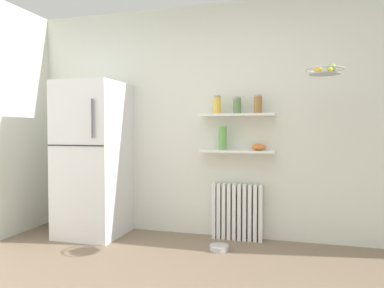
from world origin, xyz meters
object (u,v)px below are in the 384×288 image
at_px(vase, 223,138).
at_px(shelf_bowl, 259,147).
at_px(storage_jar_2, 258,104).
at_px(pet_food_bowl, 219,248).
at_px(radiator, 237,212).
at_px(storage_jar_1, 237,105).
at_px(storage_jar_0, 217,105).
at_px(refrigerator, 93,159).
at_px(hanging_fruit_basket, 326,70).

bearing_deg(vase, shelf_bowl, 0.00).
bearing_deg(storage_jar_2, pet_food_bowl, -131.05).
bearing_deg(vase, storage_jar_2, 0.00).
distance_m(shelf_bowl, pet_food_bowl, 1.12).
distance_m(radiator, storage_jar_2, 1.18).
distance_m(radiator, storage_jar_1, 1.15).
bearing_deg(radiator, storage_jar_1, -90.00).
bearing_deg(radiator, storage_jar_2, -7.75).
height_order(storage_jar_0, storage_jar_1, storage_jar_0).
distance_m(refrigerator, storage_jar_2, 1.93).
xyz_separation_m(storage_jar_1, shelf_bowl, (0.23, 0.00, -0.44)).
relative_size(refrigerator, storage_jar_2, 8.83).
bearing_deg(storage_jar_2, vase, 180.00).
distance_m(storage_jar_1, shelf_bowl, 0.50).
xyz_separation_m(refrigerator, storage_jar_0, (1.38, 0.24, 0.60)).
xyz_separation_m(radiator, pet_food_bowl, (-0.11, -0.41, -0.28)).
bearing_deg(storage_jar_2, shelf_bowl, 0.00).
bearing_deg(storage_jar_2, hanging_fruit_basket, -32.31).
height_order(storage_jar_0, hanging_fruit_basket, hanging_fruit_basket).
height_order(refrigerator, hanging_fruit_basket, hanging_fruit_basket).
height_order(radiator, storage_jar_0, storage_jar_0).
bearing_deg(storage_jar_0, hanging_fruit_basket, -20.51).
xyz_separation_m(radiator, vase, (-0.16, -0.03, 0.80)).
height_order(refrigerator, radiator, refrigerator).
distance_m(pet_food_bowl, hanging_fruit_basket, 1.96).
bearing_deg(storage_jar_1, vase, 180.00).
height_order(pet_food_bowl, hanging_fruit_basket, hanging_fruit_basket).
distance_m(storage_jar_2, pet_food_bowl, 1.53).
height_order(storage_jar_0, vase, storage_jar_0).
distance_m(radiator, shelf_bowl, 0.75).
bearing_deg(radiator, refrigerator, -170.60).
height_order(storage_jar_2, shelf_bowl, storage_jar_2).
height_order(storage_jar_2, pet_food_bowl, storage_jar_2).
bearing_deg(radiator, shelf_bowl, -7.38).
bearing_deg(hanging_fruit_basket, shelf_bowl, 147.23).
relative_size(pet_food_bowl, hanging_fruit_basket, 0.57).
distance_m(radiator, vase, 0.82).
height_order(storage_jar_1, pet_food_bowl, storage_jar_1).
distance_m(storage_jar_2, shelf_bowl, 0.45).
relative_size(refrigerator, shelf_bowl, 10.93).
distance_m(radiator, storage_jar_0, 1.18).
bearing_deg(refrigerator, radiator, 9.40).
bearing_deg(shelf_bowl, storage_jar_0, 180.00).
bearing_deg(storage_jar_1, radiator, 90.00).
height_order(vase, pet_food_bowl, vase).
bearing_deg(pet_food_bowl, storage_jar_1, 73.48).
distance_m(storage_jar_1, hanging_fruit_basket, 0.99).
height_order(radiator, shelf_bowl, shelf_bowl).
relative_size(radiator, pet_food_bowl, 3.17).
distance_m(radiator, hanging_fruit_basket, 1.72).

